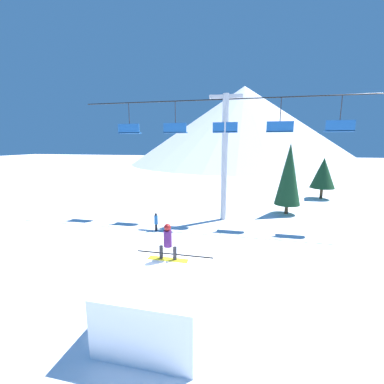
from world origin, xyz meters
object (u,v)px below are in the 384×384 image
at_px(pine_tree_near, 289,174).
at_px(distant_skier, 156,221).
at_px(snow_ramp, 160,301).
at_px(snowboarder, 168,242).

bearing_deg(pine_tree_near, distant_skier, -145.05).
relative_size(snow_ramp, distant_skier, 2.70).
bearing_deg(distant_skier, snowboarder, -66.24).
xyz_separation_m(snow_ramp, pine_tree_near, (5.77, 15.22, 2.46)).
height_order(snowboarder, distant_skier, snowboarder).
distance_m(snow_ramp, pine_tree_near, 16.46).
relative_size(snow_ramp, pine_tree_near, 0.56).
height_order(snow_ramp, snowboarder, snowboarder).
xyz_separation_m(snowboarder, distant_skier, (-3.36, 7.64, -1.80)).
bearing_deg(snow_ramp, pine_tree_near, 69.23).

